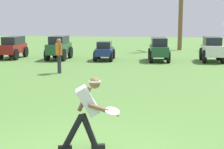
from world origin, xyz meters
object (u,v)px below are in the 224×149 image
at_px(teammate_near_sideline, 59,52).
at_px(palm_tree_far_left, 181,7).
at_px(parked_car_slot_c, 105,51).
at_px(parked_car_slot_d, 159,48).
at_px(parked_car_slot_a, 13,47).
at_px(parked_car_slot_e, 212,49).
at_px(parked_car_slot_b, 59,47).
at_px(frisbee_thrower, 87,109).
at_px(frisbee_in_flight, 112,111).

xyz_separation_m(teammate_near_sideline, palm_tree_far_left, (5.90, 12.46, 2.37)).
distance_m(parked_car_slot_c, parked_car_slot_d, 3.18).
xyz_separation_m(parked_car_slot_a, parked_car_slot_e, (11.91, 0.13, 0.02)).
relative_size(parked_car_slot_d, parked_car_slot_e, 1.05).
height_order(teammate_near_sideline, parked_car_slot_a, teammate_near_sideline).
bearing_deg(parked_car_slot_a, parked_car_slot_b, -2.97).
height_order(parked_car_slot_b, parked_car_slot_d, parked_car_slot_b).
xyz_separation_m(parked_car_slot_a, parked_car_slot_c, (5.73, -0.07, -0.16)).
relative_size(frisbee_thrower, parked_car_slot_a, 0.57).
xyz_separation_m(frisbee_in_flight, parked_car_slot_b, (-5.30, 13.90, -0.05)).
relative_size(parked_car_slot_c, parked_car_slot_d, 0.91).
bearing_deg(parked_car_slot_e, palm_tree_far_left, 101.60).
relative_size(parked_car_slot_b, palm_tree_far_left, 0.44).
relative_size(frisbee_in_flight, palm_tree_far_left, 0.07).
bearing_deg(teammate_near_sideline, parked_car_slot_a, 131.10).
xyz_separation_m(parked_car_slot_b, parked_car_slot_d, (5.94, 0.15, -0.02)).
height_order(frisbee_in_flight, parked_car_slot_c, parked_car_slot_c).
height_order(frisbee_thrower, parked_car_slot_b, parked_car_slot_b).
distance_m(frisbee_thrower, parked_car_slot_a, 16.01).
relative_size(frisbee_in_flight, teammate_near_sideline, 0.25).
bearing_deg(teammate_near_sideline, parked_car_slot_d, 50.00).
bearing_deg(teammate_near_sideline, parked_car_slot_b, 107.27).
bearing_deg(parked_car_slot_c, palm_tree_far_left, 57.23).
height_order(frisbee_thrower, parked_car_slot_e, parked_car_slot_e).
relative_size(frisbee_in_flight, parked_car_slot_b, 0.16).
xyz_separation_m(parked_car_slot_a, parked_car_slot_b, (2.97, -0.15, 0.02)).
bearing_deg(palm_tree_far_left, parked_car_slot_b, -135.24).
bearing_deg(parked_car_slot_b, parked_car_slot_e, 1.84).
relative_size(parked_car_slot_a, palm_tree_far_left, 0.45).
distance_m(frisbee_thrower, frisbee_in_flight, 0.49).
relative_size(teammate_near_sideline, parked_car_slot_a, 0.64).
bearing_deg(parked_car_slot_c, parked_car_slot_b, -178.16).
bearing_deg(parked_car_slot_d, parked_car_slot_e, 2.60).
relative_size(parked_car_slot_e, palm_tree_far_left, 0.43).
relative_size(parked_car_slot_d, palm_tree_far_left, 0.46).
xyz_separation_m(frisbee_thrower, parked_car_slot_a, (-7.79, 13.98, -0.07)).
bearing_deg(parked_car_slot_a, parked_car_slot_e, 0.64).
relative_size(frisbee_thrower, frisbee_in_flight, 3.58).
distance_m(teammate_near_sideline, parked_car_slot_d, 6.80).
bearing_deg(parked_car_slot_b, frisbee_thrower, -70.78).
distance_m(frisbee_thrower, teammate_near_sideline, 9.36).
distance_m(frisbee_in_flight, palm_tree_far_left, 21.57).
bearing_deg(parked_car_slot_b, frisbee_in_flight, -69.12).
bearing_deg(parked_car_slot_b, teammate_near_sideline, -72.73).
distance_m(parked_car_slot_b, parked_car_slot_c, 2.77).
relative_size(frisbee_thrower, parked_car_slot_b, 0.59).
distance_m(parked_car_slot_c, palm_tree_far_left, 9.13).
bearing_deg(frisbee_in_flight, parked_car_slot_c, 100.30).
distance_m(frisbee_thrower, palm_tree_far_left, 21.55).
height_order(frisbee_in_flight, parked_car_slot_a, parked_car_slot_a).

